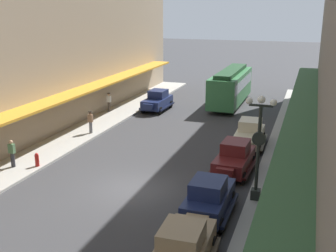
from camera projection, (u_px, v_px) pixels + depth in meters
name	position (u px, v px, depth m)	size (l,w,h in m)	color
ground_plane	(130.00, 189.00, 21.90)	(200.00, 200.00, 0.00)	#38383A
sidewalk_left	(13.00, 170.00, 24.26)	(3.00, 60.00, 0.15)	#A8A59E
sidewalk_right	(277.00, 209.00, 19.51)	(3.00, 60.00, 0.15)	#A8A59E
parked_car_0	(183.00, 247.00, 14.93)	(2.27, 4.31, 1.84)	#997F5B
parked_car_1	(157.00, 100.00, 38.17)	(2.21, 4.29, 1.84)	#19234C
parked_car_2	(250.00, 133.00, 28.26)	(2.22, 4.29, 1.84)	beige
parked_car_3	(209.00, 196.00, 18.87)	(2.15, 4.26, 1.84)	#19234C
parked_car_4	(234.00, 157.00, 23.78)	(2.29, 4.31, 1.84)	#591919
streetcar	(231.00, 85.00, 39.97)	(2.55, 9.61, 3.46)	#33723F
lamp_post_with_clock	(259.00, 144.00, 19.63)	(1.42, 0.44, 5.16)	black
fire_hydrant	(37.00, 160.00, 24.47)	(0.24, 0.24, 0.82)	#B21E19
pedestrian_0	(298.00, 197.00, 18.69)	(0.36, 0.24, 1.64)	#2D2D33
pedestrian_1	(12.00, 153.00, 24.26)	(0.36, 0.24, 1.64)	#2D2D33
pedestrian_2	(303.00, 163.00, 22.64)	(0.36, 0.28, 1.67)	slate
pedestrian_3	(109.00, 102.00, 37.14)	(0.36, 0.28, 1.67)	#4C4238
pedestrian_4	(90.00, 122.00, 30.77)	(0.36, 0.28, 1.67)	slate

